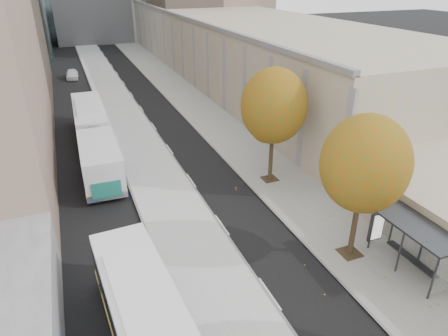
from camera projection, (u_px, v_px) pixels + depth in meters
bus_platform at (132, 132)px, 36.79m from camera, size 4.25×150.00×0.15m
sidewalk at (213, 122)px, 39.47m from camera, size 4.75×150.00×0.08m
building_tan at (216, 35)px, 65.68m from camera, size 18.00×92.00×8.00m
bus_shelter at (419, 232)px, 19.01m from camera, size 1.90×4.40×2.53m
tree_c at (365, 164)px, 18.66m from camera, size 4.20×4.20×7.28m
tree_d at (274, 106)px, 26.07m from camera, size 4.40×4.40×7.60m
bus_far at (94, 135)px, 31.97m from camera, size 2.79×17.35×2.89m
distant_car at (72, 74)px, 55.12m from camera, size 1.81×3.95×1.31m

